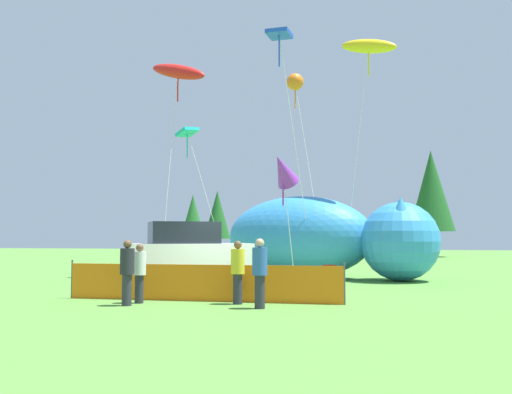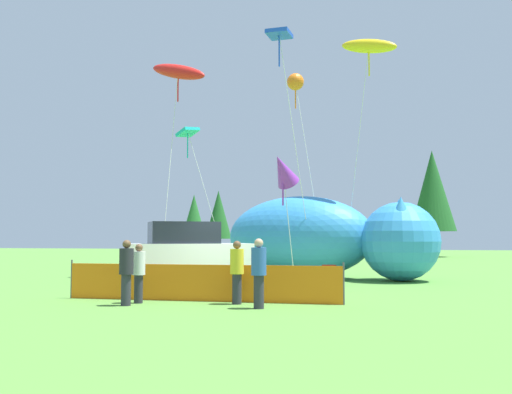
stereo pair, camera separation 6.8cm
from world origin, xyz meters
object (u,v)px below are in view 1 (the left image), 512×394
object	(u,v)px
folding_chair	(330,276)
kite_blue_box	(280,40)
spectator_in_green_shirt	(127,270)
inflatable_cat	(323,240)
spectator_in_blue_shirt	(238,269)
spectator_in_black_shirt	(260,270)
kite_yellow_hero	(368,47)
parked_car	(188,256)
kite_purple_delta	(283,170)
kite_teal_diamond	(188,135)
spectator_in_red_shirt	(139,271)
kite_red_lizard	(178,72)
kite_orange_flower	(295,83)

from	to	relation	value
folding_chair	kite_blue_box	size ratio (longest dim) A/B	0.09
spectator_in_green_shirt	inflatable_cat	bearing A→B (deg)	67.57
spectator_in_green_shirt	kite_blue_box	size ratio (longest dim) A/B	0.17
inflatable_cat	spectator_in_blue_shirt	bearing A→B (deg)	-85.52
spectator_in_black_shirt	kite_yellow_hero	xyz separation A→B (m)	(2.81, 10.53, 8.94)
parked_car	kite_purple_delta	bearing A→B (deg)	-5.80
parked_car	spectator_in_green_shirt	world-z (taller)	parked_car
kite_teal_diamond	kite_yellow_hero	size ratio (longest dim) A/B	0.69
spectator_in_green_shirt	kite_purple_delta	size ratio (longest dim) A/B	0.34
spectator_in_red_shirt	spectator_in_blue_shirt	distance (m)	2.63
folding_chair	kite_red_lizard	xyz separation A→B (m)	(-6.68, 4.43, 8.29)
inflatable_cat	kite_red_lizard	world-z (taller)	kite_red_lizard
kite_red_lizard	kite_purple_delta	bearing A→B (deg)	-28.32
kite_teal_diamond	kite_yellow_hero	xyz separation A→B (m)	(8.84, -2.48, 3.05)
kite_yellow_hero	kite_purple_delta	bearing A→B (deg)	-127.31
spectator_in_blue_shirt	kite_red_lizard	distance (m)	12.29
folding_chair	kite_purple_delta	size ratio (longest dim) A/B	0.18
spectator_in_red_shirt	kite_purple_delta	xyz separation A→B (m)	(3.03, 5.90, 3.31)
spectator_in_black_shirt	spectator_in_green_shirt	bearing A→B (deg)	-179.02
kite_teal_diamond	parked_car	bearing A→B (deg)	-71.98
spectator_in_black_shirt	spectator_in_blue_shirt	distance (m)	1.09
spectator_in_red_shirt	kite_blue_box	world-z (taller)	kite_blue_box
spectator_in_green_shirt	kite_purple_delta	xyz separation A→B (m)	(3.12, 6.48, 3.25)
parked_car	kite_red_lizard	distance (m)	8.82
kite_blue_box	kite_purple_delta	size ratio (longest dim) A/B	2.00
spectator_in_green_shirt	kite_blue_box	bearing A→B (deg)	70.11
inflatable_cat	kite_orange_flower	world-z (taller)	kite_orange_flower
kite_orange_flower	kite_purple_delta	bearing A→B (deg)	-87.21
spectator_in_red_shirt	kite_teal_diamond	world-z (taller)	kite_teal_diamond
spectator_in_blue_shirt	kite_blue_box	size ratio (longest dim) A/B	0.17
parked_car	inflatable_cat	distance (m)	6.74
spectator_in_red_shirt	kite_orange_flower	size ratio (longest dim) A/B	0.16
spectator_in_green_shirt	kite_teal_diamond	xyz separation A→B (m)	(-2.58, 13.07, 5.91)
folding_chair	spectator_in_red_shirt	distance (m)	6.33
spectator_in_black_shirt	kite_blue_box	distance (m)	11.55
spectator_in_red_shirt	spectator_in_blue_shirt	bearing A→B (deg)	6.06
spectator_in_red_shirt	kite_orange_flower	xyz separation A→B (m)	(2.71, 12.41, 8.28)
kite_purple_delta	spectator_in_black_shirt	bearing A→B (deg)	-87.09
kite_orange_flower	kite_purple_delta	distance (m)	8.20
kite_purple_delta	kite_yellow_hero	distance (m)	7.71
kite_teal_diamond	kite_orange_flower	size ratio (longest dim) A/B	0.75
parked_car	kite_purple_delta	xyz separation A→B (m)	(3.14, 1.27, 3.06)
spectator_in_black_shirt	parked_car	bearing A→B (deg)	123.97
kite_teal_diamond	kite_red_lizard	xyz separation A→B (m)	(0.79, -3.95, 1.98)
kite_blue_box	folding_chair	bearing A→B (deg)	-56.52
spectator_in_red_shirt	kite_yellow_hero	xyz separation A→B (m)	(6.16, 10.01, 9.02)
kite_blue_box	inflatable_cat	bearing A→B (deg)	60.37
spectator_in_red_shirt	spectator_in_black_shirt	bearing A→B (deg)	-8.85
inflatable_cat	kite_red_lizard	distance (m)	9.49
spectator_in_black_shirt	spectator_in_green_shirt	world-z (taller)	spectator_in_black_shirt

